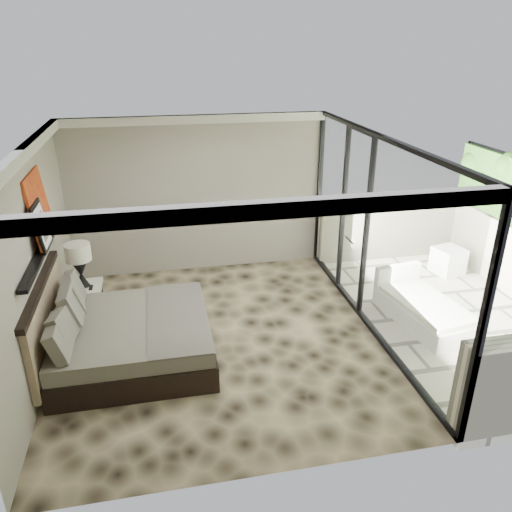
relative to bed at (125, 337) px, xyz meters
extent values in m
plane|color=black|center=(1.27, 0.21, -0.34)|extent=(5.00, 5.00, 0.00)
cube|color=silver|center=(1.27, 0.21, 2.45)|extent=(4.50, 5.00, 0.02)
cube|color=gray|center=(1.27, 2.70, 1.06)|extent=(4.50, 0.02, 2.80)
cube|color=gray|center=(-0.97, 0.21, 1.06)|extent=(0.02, 5.00, 2.80)
cube|color=white|center=(3.52, 0.21, 1.06)|extent=(0.08, 5.00, 2.80)
cube|color=beige|center=(5.02, 0.21, -0.40)|extent=(3.00, 5.00, 0.12)
cube|color=black|center=(-0.91, 0.31, 1.16)|extent=(0.12, 2.20, 0.05)
cube|color=black|center=(0.11, 0.00, -0.17)|extent=(2.02, 1.93, 0.35)
cube|color=#645E54|center=(0.11, 0.00, 0.11)|extent=(1.96, 1.87, 0.21)
cube|color=#524D47|center=(0.69, 0.00, 0.22)|extent=(0.77, 1.91, 0.03)
cube|color=#8D7259|center=(-0.93, 0.00, 0.33)|extent=(0.08, 2.03, 0.96)
cube|color=black|center=(-0.64, 1.29, -0.07)|extent=(0.59, 0.59, 0.53)
cone|color=black|center=(-0.64, 1.28, 0.27)|extent=(0.21, 0.21, 0.19)
cone|color=black|center=(-0.64, 1.28, 0.47)|extent=(0.21, 0.21, 0.19)
cylinder|color=silver|center=(-0.64, 1.28, 0.73)|extent=(0.37, 0.37, 0.26)
cube|color=#BE5610|center=(-0.92, 0.67, 1.63)|extent=(0.13, 0.90, 0.90)
cube|color=black|center=(-0.87, 0.38, 1.48)|extent=(0.11, 0.50, 0.60)
cube|color=white|center=(5.68, 1.59, -0.10)|extent=(0.57, 0.57, 0.47)
cube|color=white|center=(4.39, 0.07, -0.20)|extent=(1.03, 1.69, 0.28)
cube|color=silver|center=(4.39, 0.07, -0.02)|extent=(0.97, 1.59, 0.08)
cube|color=white|center=(4.28, 0.81, 0.11)|extent=(0.81, 0.24, 0.35)
camera|label=1|loc=(0.57, -5.84, 3.61)|focal=35.00mm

